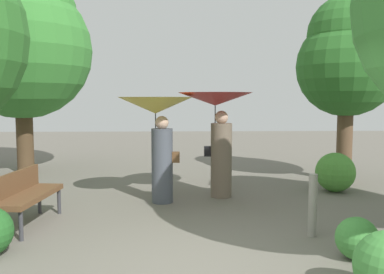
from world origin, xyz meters
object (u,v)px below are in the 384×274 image
Objects in this scene: person_right at (217,119)px; tree_near_left at (21,39)px; person_left at (157,122)px; tree_near_right at (347,57)px; path_marker_post at (313,205)px; park_bench at (25,193)px.

tree_near_left reaches higher than person_right.
tree_near_right is (4.30, 1.86, 1.39)m from person_left.
tree_near_right is (7.93, -1.42, -0.58)m from tree_near_left.
tree_near_right is 4.86× the size of path_marker_post.
person_right is 1.34× the size of park_bench.
person_right is at bearing -54.45° from park_bench.
person_right is at bearing 114.68° from path_marker_post.
person_right is at bearing -155.30° from tree_near_right.
park_bench is at bearing -70.03° from tree_near_left.
park_bench is (-3.10, -1.77, -1.03)m from person_right.
path_marker_post is (5.90, -5.28, -3.03)m from tree_near_left.
tree_near_right reaches higher than path_marker_post.
park_bench is at bearing 171.24° from path_marker_post.
person_left is 5.27m from tree_near_left.
path_marker_post is at bearing -92.95° from park_bench.
tree_near_right is at bearing -56.93° from park_bench.
path_marker_post reaches higher than park_bench.
person_right reaches higher than person_left.
park_bench is 0.28× the size of tree_near_left.
tree_near_right is (6.25, 3.22, 2.38)m from park_bench.
path_marker_post is (4.21, -0.65, -0.07)m from park_bench.
park_bench is at bearing 127.39° from person_right.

